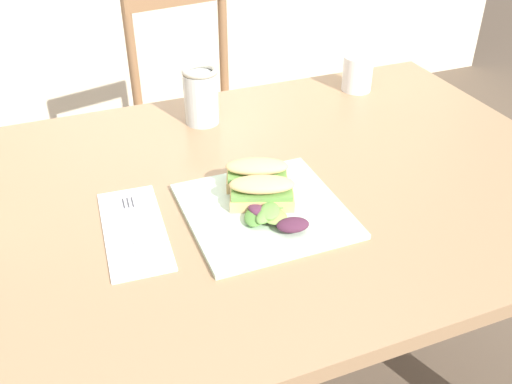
{
  "coord_description": "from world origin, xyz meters",
  "views": [
    {
      "loc": [
        -0.42,
        -0.84,
        1.34
      ],
      "look_at": [
        -0.1,
        -0.04,
        0.76
      ],
      "focal_mm": 39.76,
      "sensor_mm": 36.0,
      "label": 1
    }
  ],
  "objects_px": {
    "dining_table": "(248,234)",
    "chair_wooden_far": "(200,120)",
    "fork_on_napkin": "(133,222)",
    "cup_extra_side": "(357,73)",
    "sandwich_half_front": "(262,191)",
    "mason_jar_iced_tea": "(201,98)",
    "plate_lunch": "(264,210)",
    "sandwich_half_back": "(257,173)"
  },
  "relations": [
    {
      "from": "sandwich_half_front",
      "to": "cup_extra_side",
      "type": "bearing_deg",
      "value": 43.27
    },
    {
      "from": "plate_lunch",
      "to": "sandwich_half_back",
      "type": "height_order",
      "value": "sandwich_half_back"
    },
    {
      "from": "plate_lunch",
      "to": "sandwich_half_back",
      "type": "distance_m",
      "value": 0.08
    },
    {
      "from": "fork_on_napkin",
      "to": "cup_extra_side",
      "type": "distance_m",
      "value": 0.75
    },
    {
      "from": "sandwich_half_front",
      "to": "cup_extra_side",
      "type": "xyz_separation_m",
      "value": [
        0.43,
        0.4,
        0.01
      ]
    },
    {
      "from": "dining_table",
      "to": "sandwich_half_back",
      "type": "relative_size",
      "value": 10.58
    },
    {
      "from": "dining_table",
      "to": "cup_extra_side",
      "type": "distance_m",
      "value": 0.56
    },
    {
      "from": "chair_wooden_far",
      "to": "fork_on_napkin",
      "type": "height_order",
      "value": "chair_wooden_far"
    },
    {
      "from": "plate_lunch",
      "to": "mason_jar_iced_tea",
      "type": "xyz_separation_m",
      "value": [
        0.0,
        0.39,
        0.05
      ]
    },
    {
      "from": "dining_table",
      "to": "chair_wooden_far",
      "type": "height_order",
      "value": "chair_wooden_far"
    },
    {
      "from": "plate_lunch",
      "to": "mason_jar_iced_tea",
      "type": "distance_m",
      "value": 0.39
    },
    {
      "from": "dining_table",
      "to": "plate_lunch",
      "type": "distance_m",
      "value": 0.16
    },
    {
      "from": "sandwich_half_back",
      "to": "mason_jar_iced_tea",
      "type": "distance_m",
      "value": 0.32
    },
    {
      "from": "chair_wooden_far",
      "to": "cup_extra_side",
      "type": "height_order",
      "value": "chair_wooden_far"
    },
    {
      "from": "sandwich_half_front",
      "to": "mason_jar_iced_tea",
      "type": "relative_size",
      "value": 0.98
    },
    {
      "from": "sandwich_half_front",
      "to": "sandwich_half_back",
      "type": "height_order",
      "value": "same"
    },
    {
      "from": "cup_extra_side",
      "to": "mason_jar_iced_tea",
      "type": "bearing_deg",
      "value": -176.04
    },
    {
      "from": "plate_lunch",
      "to": "mason_jar_iced_tea",
      "type": "relative_size",
      "value": 2.1
    },
    {
      "from": "sandwich_half_front",
      "to": "mason_jar_iced_tea",
      "type": "height_order",
      "value": "mason_jar_iced_tea"
    },
    {
      "from": "fork_on_napkin",
      "to": "cup_extra_side",
      "type": "height_order",
      "value": "cup_extra_side"
    },
    {
      "from": "mason_jar_iced_tea",
      "to": "cup_extra_side",
      "type": "distance_m",
      "value": 0.43
    },
    {
      "from": "mason_jar_iced_tea",
      "to": "sandwich_half_front",
      "type": "bearing_deg",
      "value": -90.55
    },
    {
      "from": "chair_wooden_far",
      "to": "dining_table",
      "type": "bearing_deg",
      "value": -99.96
    },
    {
      "from": "fork_on_napkin",
      "to": "sandwich_half_front",
      "type": "bearing_deg",
      "value": -9.9
    },
    {
      "from": "dining_table",
      "to": "sandwich_half_front",
      "type": "height_order",
      "value": "sandwich_half_front"
    },
    {
      "from": "chair_wooden_far",
      "to": "sandwich_half_front",
      "type": "relative_size",
      "value": 6.8
    },
    {
      "from": "chair_wooden_far",
      "to": "plate_lunch",
      "type": "relative_size",
      "value": 3.16
    },
    {
      "from": "chair_wooden_far",
      "to": "sandwich_half_back",
      "type": "height_order",
      "value": "chair_wooden_far"
    },
    {
      "from": "plate_lunch",
      "to": "sandwich_half_back",
      "type": "bearing_deg",
      "value": 78.34
    },
    {
      "from": "dining_table",
      "to": "chair_wooden_far",
      "type": "relative_size",
      "value": 1.56
    },
    {
      "from": "plate_lunch",
      "to": "fork_on_napkin",
      "type": "relative_size",
      "value": 1.48
    },
    {
      "from": "chair_wooden_far",
      "to": "plate_lunch",
      "type": "bearing_deg",
      "value": -99.25
    },
    {
      "from": "chair_wooden_far",
      "to": "fork_on_napkin",
      "type": "distance_m",
      "value": 1.03
    },
    {
      "from": "dining_table",
      "to": "fork_on_napkin",
      "type": "xyz_separation_m",
      "value": [
        -0.23,
        -0.04,
        0.12
      ]
    },
    {
      "from": "fork_on_napkin",
      "to": "cup_extra_side",
      "type": "bearing_deg",
      "value": 29.0
    },
    {
      "from": "sandwich_half_back",
      "to": "cup_extra_side",
      "type": "height_order",
      "value": "cup_extra_side"
    },
    {
      "from": "dining_table",
      "to": "mason_jar_iced_tea",
      "type": "distance_m",
      "value": 0.34
    },
    {
      "from": "fork_on_napkin",
      "to": "mason_jar_iced_tea",
      "type": "xyz_separation_m",
      "value": [
        0.23,
        0.33,
        0.05
      ]
    },
    {
      "from": "plate_lunch",
      "to": "chair_wooden_far",
      "type": "bearing_deg",
      "value": 80.75
    },
    {
      "from": "mason_jar_iced_tea",
      "to": "fork_on_napkin",
      "type": "bearing_deg",
      "value": -124.66
    },
    {
      "from": "chair_wooden_far",
      "to": "mason_jar_iced_tea",
      "type": "xyz_separation_m",
      "value": [
        -0.15,
        -0.57,
        0.35
      ]
    },
    {
      "from": "dining_table",
      "to": "fork_on_napkin",
      "type": "height_order",
      "value": "fork_on_napkin"
    }
  ]
}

